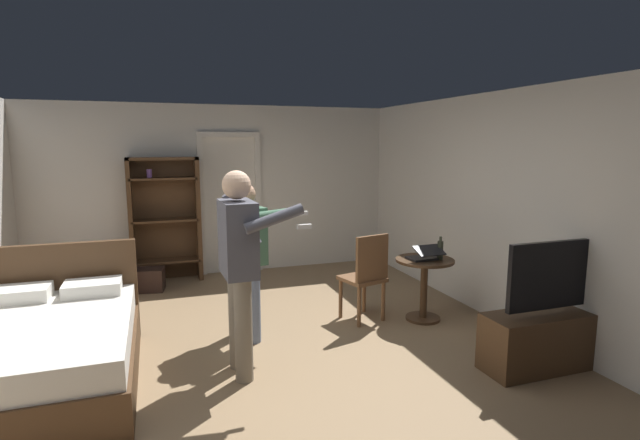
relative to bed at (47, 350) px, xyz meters
The scene contains 15 objects.
ground_plane 1.82m from the bed, ahead, with size 7.06×7.06×0.00m, color #997A56.
wall_back 3.74m from the bed, 60.31° to the left, with size 5.56×0.12×2.53m, color silver.
wall_right 4.61m from the bed, ahead, with size 0.12×6.66×2.53m, color silver.
doorway_frame 3.76m from the bed, 57.23° to the left, with size 0.93×0.08×2.13m.
bed is the anchor object (origin of this frame).
bookshelf 3.16m from the bed, 70.75° to the left, with size 0.97×0.32×1.77m.
tv_flatscreen 4.28m from the bed, 14.39° to the right, with size 1.27×0.40×1.14m.
side_table 3.71m from the bed, ahead, with size 0.64×0.64×0.70m.
laptop 3.70m from the bed, ahead, with size 0.34×0.34×0.17m.
bottle_on_table 3.87m from the bed, ahead, with size 0.06×0.06×0.26m.
wooden_chair 3.10m from the bed, ahead, with size 0.51×0.51×0.99m.
person_blue_shirt 1.73m from the bed, 11.36° to the right, with size 0.69×0.61×1.75m.
person_striped_shirt 1.90m from the bed, 14.70° to the left, with size 0.78×0.66×1.58m.
suitcase_dark 2.56m from the bed, 74.36° to the left, with size 0.53×0.30×0.31m, color black.
suitcase_small 2.47m from the bed, 82.20° to the left, with size 0.50×0.35×0.38m, color #4C1919.
Camera 1 is at (-0.89, -4.11, 1.97)m, focal length 27.13 mm.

